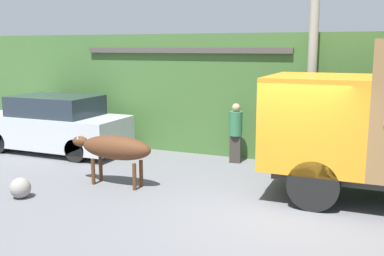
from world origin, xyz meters
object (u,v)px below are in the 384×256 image
at_px(brown_cow, 115,148).
at_px(pedestrian_on_hill, 236,131).
at_px(utility_pole, 314,31).
at_px(roadside_rock, 20,188).
at_px(parked_suv, 54,125).

relative_size(brown_cow, pedestrian_on_hill, 1.26).
xyz_separation_m(pedestrian_on_hill, utility_pole, (1.95, 0.28, 2.68)).
bearing_deg(utility_pole, roadside_rock, -136.90).
relative_size(parked_suv, pedestrian_on_hill, 2.78).
relative_size(parked_suv, roadside_rock, 10.40).
xyz_separation_m(parked_suv, utility_pole, (7.49, 1.15, 2.76)).
bearing_deg(parked_suv, utility_pole, 4.38).
distance_m(parked_suv, pedestrian_on_hill, 5.62).
xyz_separation_m(pedestrian_on_hill, roadside_rock, (-3.34, -4.66, -0.69)).
bearing_deg(brown_cow, roadside_rock, -133.09).
distance_m(brown_cow, parked_suv, 4.22).
distance_m(parked_suv, roadside_rock, 4.43).
bearing_deg(parked_suv, brown_cow, -36.04).
bearing_deg(brown_cow, utility_pole, 39.00).
distance_m(brown_cow, utility_pole, 5.82).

